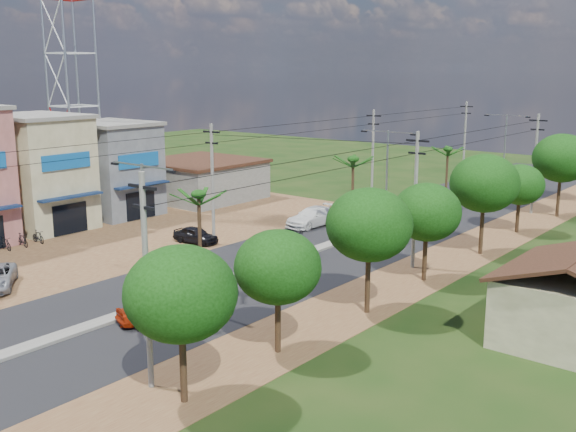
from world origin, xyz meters
name	(u,v)px	position (x,y,z in m)	size (l,w,h in m)	color
ground	(148,308)	(0.00, 0.00, 0.00)	(160.00, 160.00, 0.00)	black
road	(313,252)	(0.00, 15.00, 0.02)	(12.00, 110.00, 0.04)	black
median	(337,242)	(0.00, 18.00, 0.09)	(1.00, 90.00, 0.18)	#605E56
dirt_lot_west	(104,238)	(-15.00, 8.00, 0.02)	(18.00, 46.00, 0.04)	#56321D
dirt_shoulder_east	(419,274)	(8.50, 15.00, 0.01)	(5.00, 90.00, 0.03)	#56321D
shophouse_cream	(39,172)	(-21.98, 7.00, 4.66)	(9.00, 6.40, 9.30)	gray
shophouse_grey	(111,168)	(-21.98, 14.00, 4.16)	(9.00, 6.40, 8.30)	#4B4E53
low_shed	(200,179)	(-21.00, 24.00, 1.97)	(10.40, 10.40, 3.95)	#605E56
tree_east_a	(181,294)	(9.50, -6.00, 4.49)	(4.40, 4.40, 6.37)	black
tree_east_b	(278,267)	(9.30, 0.00, 4.11)	(4.00, 4.00, 5.83)	black
tree_east_c	(369,225)	(9.70, 7.00, 4.86)	(4.60, 4.60, 6.83)	black
tree_east_d	(427,212)	(9.40, 14.00, 4.34)	(4.20, 4.20, 6.13)	black
tree_east_e	(485,183)	(9.60, 22.00, 5.09)	(4.80, 4.80, 7.14)	black
tree_east_f	(520,185)	(9.20, 30.00, 3.89)	(3.80, 3.80, 5.52)	black
tree_east_g	(562,158)	(9.80, 38.00, 5.24)	(5.00, 5.00, 7.38)	black
palm_median_near	(199,199)	(0.00, 4.00, 5.54)	(2.00, 2.00, 6.15)	black
palm_median_mid	(353,163)	(0.00, 20.00, 5.90)	(2.00, 2.00, 6.55)	black
palm_median_far	(448,152)	(0.00, 36.00, 5.26)	(2.00, 2.00, 5.85)	black
streetlight_near	(144,223)	(0.00, 0.00, 4.79)	(5.10, 0.18, 8.00)	gray
streetlight_mid	(387,170)	(0.00, 25.00, 4.79)	(5.10, 0.18, 8.00)	gray
streetlight_far	(505,144)	(0.00, 50.00, 4.79)	(5.10, 0.18, 8.00)	gray
utility_pole_w_b	(213,182)	(-7.00, 12.00, 4.76)	(1.60, 0.24, 9.00)	#605E56
utility_pole_w_c	(373,153)	(-7.00, 34.00, 4.76)	(1.60, 0.24, 9.00)	#605E56
utility_pole_w_d	(465,137)	(-7.00, 55.00, 4.76)	(1.60, 0.24, 9.00)	#605E56
utility_pole_e_a	(146,277)	(7.50, -6.00, 4.76)	(1.60, 0.24, 9.00)	#605E56
utility_pole_e_b	(415,197)	(7.50, 16.00, 4.76)	(1.60, 0.24, 9.00)	#605E56
utility_pole_e_c	(535,161)	(7.50, 38.00, 4.76)	(1.60, 0.24, 9.00)	#605E56
car_red_near	(154,310)	(1.89, -1.14, 0.65)	(1.54, 3.83, 1.31)	#9B2208
car_silver_mid	(368,232)	(1.50, 19.91, 0.78)	(1.65, 4.74, 1.56)	#9B9DA3
car_white_far	(313,217)	(-4.83, 21.41, 0.77)	(2.16, 5.30, 1.54)	silver
car_parked_dark	(196,235)	(-8.27, 11.35, 0.62)	(1.46, 3.62, 1.23)	black
moto_rider_east	(203,326)	(5.20, -0.83, 0.50)	(0.67, 1.91, 1.00)	black
moto_rider_west_a	(299,233)	(-3.24, 17.46, 0.40)	(0.54, 1.54, 0.81)	black
moto_rider_west_b	(390,205)	(-3.17, 31.17, 0.46)	(0.43, 1.52, 0.91)	black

